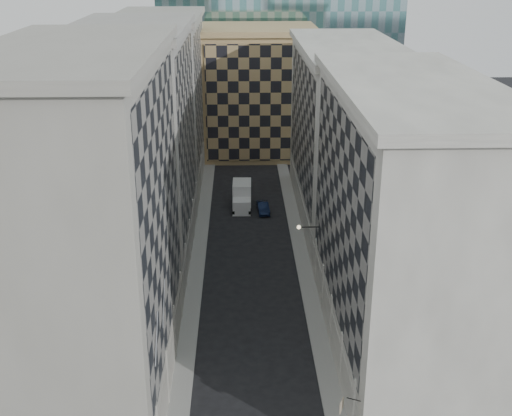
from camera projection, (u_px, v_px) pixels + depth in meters
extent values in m
cube|color=gray|center=(198.00, 260.00, 64.10)|extent=(1.50, 100.00, 0.15)
cube|color=gray|center=(302.00, 259.00, 64.37)|extent=(1.50, 100.00, 0.15)
cube|color=gray|center=(88.00, 235.00, 42.07)|extent=(10.00, 22.00, 23.00)
cube|color=gray|center=(161.00, 213.00, 41.64)|extent=(0.25, 19.36, 18.00)
cube|color=gray|center=(169.00, 360.00, 45.87)|extent=(0.45, 21.12, 3.20)
cube|color=gray|center=(68.00, 51.00, 37.68)|extent=(10.80, 22.80, 0.70)
cylinder|color=gray|center=(162.00, 377.00, 43.09)|extent=(0.90, 0.90, 4.40)
cylinder|color=gray|center=(170.00, 332.00, 48.19)|extent=(0.90, 0.90, 4.40)
cylinder|color=gray|center=(176.00, 295.00, 53.30)|extent=(0.90, 0.90, 4.40)
cube|color=gray|center=(137.00, 147.00, 62.68)|extent=(10.00, 22.00, 22.00)
cube|color=gray|center=(186.00, 132.00, 62.25)|extent=(0.25, 19.36, 17.00)
cube|color=gray|center=(190.00, 234.00, 66.29)|extent=(0.45, 21.12, 3.20)
cube|color=gray|center=(128.00, 28.00, 58.47)|extent=(10.80, 22.80, 0.70)
cylinder|color=gray|center=(182.00, 265.00, 58.40)|extent=(0.90, 0.90, 4.40)
cylinder|color=gray|center=(186.00, 240.00, 63.51)|extent=(0.90, 0.90, 4.40)
cylinder|color=gray|center=(190.00, 219.00, 68.62)|extent=(0.90, 0.90, 4.40)
cylinder|color=gray|center=(193.00, 200.00, 73.72)|extent=(0.90, 0.90, 4.40)
cube|color=gray|center=(162.00, 103.00, 83.29)|extent=(10.00, 22.00, 21.00)
cube|color=gray|center=(199.00, 92.00, 82.86)|extent=(0.25, 19.36, 16.00)
cube|color=gray|center=(201.00, 168.00, 86.71)|extent=(0.45, 21.12, 3.20)
cube|color=gray|center=(157.00, 17.00, 79.26)|extent=(10.80, 22.80, 0.70)
cylinder|color=gray|center=(196.00, 184.00, 78.83)|extent=(0.90, 0.90, 4.40)
cylinder|color=gray|center=(198.00, 170.00, 83.93)|extent=(0.90, 0.90, 4.40)
cylinder|color=gray|center=(201.00, 158.00, 89.04)|extent=(0.90, 0.90, 4.40)
cylinder|color=gray|center=(203.00, 147.00, 94.15)|extent=(0.90, 0.90, 4.40)
cube|color=#A6A398|center=(404.00, 228.00, 46.91)|extent=(10.00, 26.00, 20.00)
cube|color=gray|center=(338.00, 209.00, 46.23)|extent=(0.25, 22.88, 15.00)
cube|color=#A6A398|center=(333.00, 327.00, 49.90)|extent=(0.45, 24.96, 3.20)
cube|color=#A6A398|center=(417.00, 86.00, 43.07)|extent=(10.80, 26.80, 0.70)
cylinder|color=#A6A398|center=(359.00, 409.00, 40.03)|extent=(0.90, 0.90, 4.40)
cylinder|color=#A6A398|center=(346.00, 360.00, 44.86)|extent=(0.90, 0.90, 4.40)
cylinder|color=#A6A398|center=(336.00, 320.00, 49.68)|extent=(0.90, 0.90, 4.40)
cylinder|color=#A6A398|center=(327.00, 288.00, 54.51)|extent=(0.90, 0.90, 4.40)
cylinder|color=#A6A398|center=(320.00, 261.00, 59.34)|extent=(0.90, 0.90, 4.40)
cube|color=#A6A398|center=(345.00, 136.00, 72.16)|extent=(10.00, 28.00, 19.00)
cube|color=gray|center=(303.00, 123.00, 71.48)|extent=(0.25, 24.64, 14.00)
cube|color=#A6A398|center=(301.00, 202.00, 74.97)|extent=(0.45, 26.88, 3.20)
cube|color=#A6A398|center=(350.00, 47.00, 68.51)|extent=(10.80, 28.80, 0.70)
cube|color=tan|center=(258.00, 94.00, 96.25)|extent=(16.00, 14.00, 18.00)
cube|color=tan|center=(260.00, 104.00, 89.66)|extent=(15.20, 0.25, 16.50)
cube|color=tan|center=(258.00, 29.00, 92.76)|extent=(16.80, 14.80, 0.80)
cube|color=#2E2924|center=(244.00, 47.00, 107.34)|extent=(6.00, 6.00, 28.00)
cylinder|color=gray|center=(156.00, 338.00, 37.00)|extent=(0.10, 2.33, 2.33)
cylinder|color=gray|center=(164.00, 303.00, 40.72)|extent=(0.10, 2.33, 2.33)
cylinder|color=black|center=(309.00, 227.00, 56.52)|extent=(1.80, 0.08, 0.08)
sphere|color=#FFE5B2|center=(299.00, 227.00, 56.50)|extent=(0.36, 0.36, 0.36)
cube|color=silver|center=(242.00, 206.00, 75.75)|extent=(2.16, 2.35, 1.73)
cube|color=silver|center=(242.00, 194.00, 77.84)|extent=(2.28, 3.50, 2.97)
cylinder|color=black|center=(233.00, 212.00, 75.20)|extent=(0.31, 0.87, 0.86)
cylinder|color=black|center=(250.00, 212.00, 75.21)|extent=(0.31, 0.87, 0.86)
cylinder|color=black|center=(234.00, 198.00, 79.29)|extent=(0.31, 0.87, 0.86)
cylinder|color=black|center=(250.00, 198.00, 79.30)|extent=(0.31, 0.87, 0.86)
imported|color=black|center=(263.00, 208.00, 75.95)|extent=(1.59, 3.79, 1.22)
cylinder|color=black|center=(354.00, 399.00, 37.77)|extent=(0.80, 0.40, 0.06)
cube|color=tan|center=(342.00, 406.00, 37.91)|extent=(0.36, 0.70, 0.74)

